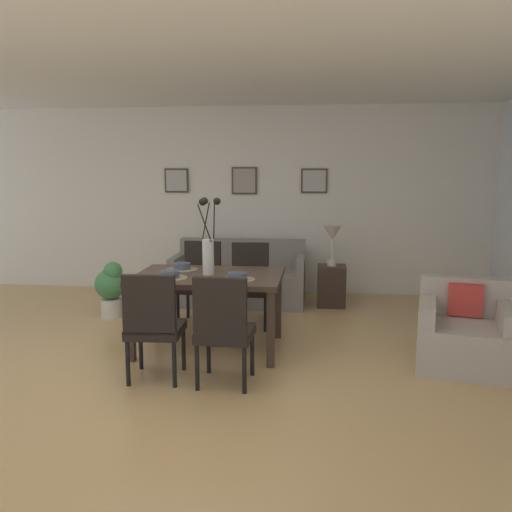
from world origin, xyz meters
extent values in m
plane|color=tan|center=(0.00, 0.00, 0.00)|extent=(9.00, 9.00, 0.00)
cube|color=white|center=(0.00, 3.25, 1.30)|extent=(9.00, 0.10, 2.60)
cube|color=white|center=(0.00, 0.40, 2.64)|extent=(9.00, 7.20, 0.08)
cube|color=#3D2D23|center=(0.21, 0.63, 0.71)|extent=(1.40, 0.97, 0.05)
cube|color=#3D2D23|center=(0.85, 1.05, 0.34)|extent=(0.07, 0.07, 0.69)
cube|color=#3D2D23|center=(-0.43, 1.05, 0.34)|extent=(0.07, 0.07, 0.69)
cube|color=#3D2D23|center=(0.85, 0.20, 0.34)|extent=(0.07, 0.07, 0.69)
cube|color=#3D2D23|center=(-0.43, 0.20, 0.34)|extent=(0.07, 0.07, 0.69)
cube|color=black|center=(-0.08, -0.16, 0.42)|extent=(0.46, 0.46, 0.08)
cube|color=black|center=(-0.07, -0.35, 0.68)|extent=(0.42, 0.08, 0.48)
cylinder|color=black|center=(0.10, 0.04, 0.19)|extent=(0.04, 0.04, 0.38)
cylinder|color=black|center=(-0.28, 0.02, 0.19)|extent=(0.04, 0.04, 0.38)
cylinder|color=black|center=(0.12, -0.34, 0.19)|extent=(0.04, 0.04, 0.38)
cylinder|color=black|center=(-0.26, -0.36, 0.19)|extent=(0.04, 0.04, 0.38)
cube|color=black|center=(-0.08, 1.47, 0.42)|extent=(0.46, 0.46, 0.08)
cube|color=black|center=(-0.07, 1.66, 0.68)|extent=(0.42, 0.08, 0.48)
cylinder|color=black|center=(-0.28, 1.29, 0.19)|extent=(0.04, 0.04, 0.38)
cylinder|color=black|center=(0.10, 1.27, 0.19)|extent=(0.04, 0.04, 0.38)
cylinder|color=black|center=(-0.26, 1.67, 0.19)|extent=(0.04, 0.04, 0.38)
cylinder|color=black|center=(0.12, 1.65, 0.19)|extent=(0.04, 0.04, 0.38)
cube|color=black|center=(0.51, -0.20, 0.42)|extent=(0.46, 0.46, 0.08)
cube|color=black|center=(0.50, -0.39, 0.68)|extent=(0.42, 0.08, 0.48)
cylinder|color=black|center=(0.71, -0.01, 0.19)|extent=(0.04, 0.04, 0.38)
cylinder|color=black|center=(0.33, 0.00, 0.19)|extent=(0.04, 0.04, 0.38)
cylinder|color=black|center=(0.69, -0.39, 0.19)|extent=(0.04, 0.04, 0.38)
cylinder|color=black|center=(0.31, -0.38, 0.19)|extent=(0.04, 0.04, 0.38)
cube|color=black|center=(0.50, 1.42, 0.42)|extent=(0.46, 0.46, 0.08)
cube|color=black|center=(0.49, 1.61, 0.68)|extent=(0.42, 0.08, 0.48)
cylinder|color=black|center=(0.32, 1.22, 0.19)|extent=(0.04, 0.04, 0.38)
cylinder|color=black|center=(0.70, 1.24, 0.19)|extent=(0.04, 0.04, 0.38)
cylinder|color=black|center=(0.30, 1.60, 0.19)|extent=(0.04, 0.04, 0.38)
cylinder|color=black|center=(0.68, 1.62, 0.19)|extent=(0.04, 0.04, 0.38)
cylinder|color=silver|center=(0.21, 0.63, 0.91)|extent=(0.11, 0.11, 0.34)
cylinder|color=black|center=(0.26, 0.65, 1.24)|extent=(0.05, 0.12, 0.37)
sphere|color=black|center=(0.29, 0.65, 1.44)|extent=(0.07, 0.07, 0.07)
cylinder|color=black|center=(0.18, 0.68, 1.24)|extent=(0.08, 0.05, 0.38)
sphere|color=black|center=(0.16, 0.71, 1.44)|extent=(0.07, 0.07, 0.07)
cylinder|color=black|center=(0.19, 0.57, 1.24)|extent=(0.15, 0.06, 0.36)
sphere|color=black|center=(0.18, 0.54, 1.44)|extent=(0.07, 0.07, 0.07)
cylinder|color=#7F705B|center=(-0.11, 0.41, 0.74)|extent=(0.32, 0.32, 0.01)
cylinder|color=#475166|center=(-0.11, 0.41, 0.78)|extent=(0.17, 0.17, 0.06)
cylinder|color=#3C4556|center=(-0.11, 0.41, 0.79)|extent=(0.13, 0.13, 0.04)
cylinder|color=#7F705B|center=(-0.11, 0.85, 0.74)|extent=(0.32, 0.32, 0.01)
cylinder|color=#475166|center=(-0.11, 0.85, 0.78)|extent=(0.17, 0.17, 0.06)
cylinder|color=#3C4556|center=(-0.11, 0.85, 0.79)|extent=(0.13, 0.13, 0.04)
cylinder|color=#7F705B|center=(0.52, 0.41, 0.74)|extent=(0.32, 0.32, 0.01)
cylinder|color=#475166|center=(0.52, 0.41, 0.78)|extent=(0.17, 0.17, 0.06)
cylinder|color=#3C4556|center=(0.52, 0.41, 0.79)|extent=(0.13, 0.13, 0.04)
cube|color=gray|center=(0.23, 2.49, 0.21)|extent=(1.71, 0.84, 0.42)
cube|color=gray|center=(0.23, 2.83, 0.61)|extent=(1.71, 0.16, 0.38)
cube|color=gray|center=(1.03, 2.49, 0.52)|extent=(0.10, 0.84, 0.20)
cube|color=gray|center=(-0.58, 2.49, 0.52)|extent=(0.10, 0.84, 0.20)
cube|color=#33261E|center=(1.43, 2.46, 0.26)|extent=(0.36, 0.36, 0.52)
cylinder|color=beige|center=(1.43, 2.46, 0.56)|extent=(0.12, 0.12, 0.08)
cylinder|color=beige|center=(1.43, 2.46, 0.74)|extent=(0.02, 0.02, 0.30)
cone|color=beige|center=(1.43, 2.46, 0.94)|extent=(0.22, 0.22, 0.18)
cube|color=#ADA399|center=(2.55, 0.40, 0.20)|extent=(0.94, 0.94, 0.40)
cube|color=#ADA399|center=(2.61, 0.71, 0.57)|extent=(0.82, 0.31, 0.35)
cube|color=#ADA399|center=(2.87, 0.32, 0.49)|extent=(0.27, 0.69, 0.18)
cube|color=#ADA399|center=(2.22, 0.45, 0.49)|extent=(0.27, 0.69, 0.18)
cube|color=#C63833|center=(2.59, 0.62, 0.56)|extent=(0.31, 0.14, 0.30)
cube|color=#473828|center=(-0.77, 3.18, 1.58)|extent=(0.34, 0.02, 0.34)
cube|color=#B2B2AD|center=(-0.77, 3.17, 1.58)|extent=(0.29, 0.01, 0.29)
cube|color=#473828|center=(0.21, 3.18, 1.58)|extent=(0.36, 0.02, 0.38)
cube|color=#9E9389|center=(0.21, 3.17, 1.58)|extent=(0.31, 0.01, 0.33)
cube|color=#473828|center=(1.18, 3.18, 1.58)|extent=(0.36, 0.02, 0.34)
cube|color=#B2B2AD|center=(1.18, 3.17, 1.58)|extent=(0.31, 0.01, 0.29)
cylinder|color=silver|center=(-1.18, 1.61, 0.11)|extent=(0.24, 0.24, 0.22)
sphere|color=#42844C|center=(-1.18, 1.61, 0.40)|extent=(0.36, 0.36, 0.36)
sphere|color=#42844C|center=(-1.13, 1.58, 0.56)|extent=(0.22, 0.22, 0.22)
camera|label=1|loc=(1.25, -4.36, 1.74)|focal=37.83mm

